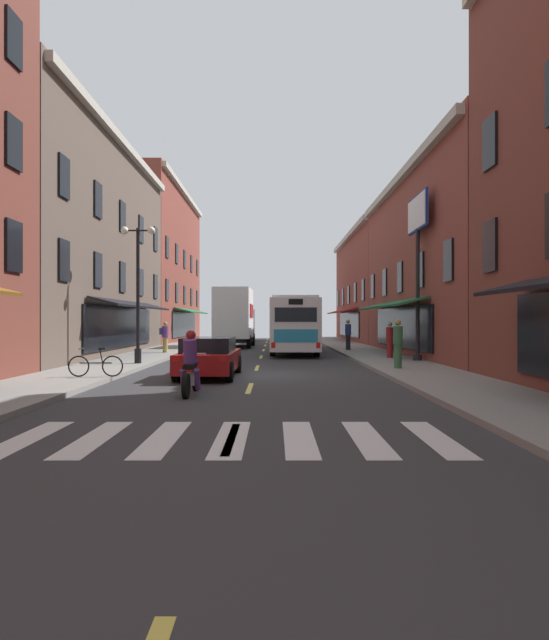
{
  "coord_description": "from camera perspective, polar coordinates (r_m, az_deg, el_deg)",
  "views": [
    {
      "loc": [
        0.7,
        -18.8,
        1.91
      ],
      "look_at": [
        0.64,
        12.01,
        1.93
      ],
      "focal_mm": 30.57,
      "sensor_mm": 36.0,
      "label": 1
    }
  ],
  "objects": [
    {
      "name": "ground_plane",
      "position": [
        18.91,
        -2.01,
        -5.98
      ],
      "size": [
        34.8,
        80.0,
        0.1
      ],
      "primitive_type": "cube",
      "color": "#333335"
    },
    {
      "name": "lane_centre_dashes",
      "position": [
        18.66,
        -2.04,
        -5.89
      ],
      "size": [
        0.14,
        73.9,
        0.01
      ],
      "color": "#DBCC4C",
      "rests_on": "ground"
    },
    {
      "name": "crosswalk_near",
      "position": [
        9.03,
        -4.43,
        -12.21
      ],
      "size": [
        7.1,
        2.8,
        0.01
      ],
      "color": "silver",
      "rests_on": "ground"
    },
    {
      "name": "sidewalk_left",
      "position": [
        20.01,
        -19.23,
        -5.31
      ],
      "size": [
        3.0,
        80.0,
        0.14
      ],
      "primitive_type": "cube",
      "color": "gray",
      "rests_on": "ground"
    },
    {
      "name": "sidewalk_right",
      "position": [
        19.59,
        15.58,
        -5.42
      ],
      "size": [
        3.0,
        80.0,
        0.14
      ],
      "primitive_type": "cube",
      "color": "gray",
      "rests_on": "ground"
    },
    {
      "name": "billboard_sign",
      "position": [
        25.23,
        14.87,
        8.76
      ],
      "size": [
        0.4,
        3.01,
        7.32
      ],
      "color": "black",
      "rests_on": "sidewalk_right"
    },
    {
      "name": "transit_bus",
      "position": [
        32.61,
        2.14,
        -0.46
      ],
      "size": [
        2.81,
        12.2,
        3.18
      ],
      "color": "silver",
      "rests_on": "ground"
    },
    {
      "name": "box_truck",
      "position": [
        38.65,
        -4.02,
        0.22
      ],
      "size": [
        2.59,
        7.46,
        4.09
      ],
      "color": "black",
      "rests_on": "ground"
    },
    {
      "name": "sedan_near",
      "position": [
        18.44,
        -6.72,
        -3.84
      ],
      "size": [
        1.94,
        4.44,
        1.34
      ],
      "color": "maroon",
      "rests_on": "ground"
    },
    {
      "name": "sedan_mid",
      "position": [
        50.07,
        -3.22,
        -1.44
      ],
      "size": [
        2.06,
        4.62,
        1.31
      ],
      "color": "navy",
      "rests_on": "ground"
    },
    {
      "name": "motorcycle_rider",
      "position": [
        14.15,
        -8.64,
        -4.9
      ],
      "size": [
        0.62,
        2.07,
        1.66
      ],
      "color": "black",
      "rests_on": "ground"
    },
    {
      "name": "bicycle_near",
      "position": [
        18.01,
        -18.09,
        -4.51
      ],
      "size": [
        1.71,
        0.48,
        0.91
      ],
      "color": "black",
      "rests_on": "sidewalk_left"
    },
    {
      "name": "pedestrian_near",
      "position": [
        30.63,
        -11.28,
        -1.67
      ],
      "size": [
        0.52,
        0.39,
        1.69
      ],
      "rotation": [
        0.0,
        0.0,
        4.99
      ],
      "color": "#B29947",
      "rests_on": "sidewalk_left"
    },
    {
      "name": "pedestrian_mid",
      "position": [
        20.66,
        12.91,
        -2.34
      ],
      "size": [
        0.36,
        0.36,
        1.81
      ],
      "rotation": [
        0.0,
        0.0,
        5.19
      ],
      "color": "#33663F",
      "rests_on": "sidewalk_right"
    },
    {
      "name": "pedestrian_far",
      "position": [
        26.34,
        12.1,
        -2.0
      ],
      "size": [
        0.36,
        0.36,
        1.69
      ],
      "rotation": [
        0.0,
        0.0,
        5.78
      ],
      "color": "maroon",
      "rests_on": "sidewalk_right"
    },
    {
      "name": "pedestrian_rear",
      "position": [
        33.02,
        7.83,
        -1.48
      ],
      "size": [
        0.36,
        0.36,
        1.8
      ],
      "rotation": [
        0.0,
        0.0,
        2.28
      ],
      "color": "black",
      "rests_on": "sidewalk_right"
    },
    {
      "name": "street_lamp_twin",
      "position": [
        23.18,
        -13.99,
        3.29
      ],
      "size": [
        1.42,
        0.32,
        5.64
      ],
      "color": "black",
      "rests_on": "sidewalk_left"
    }
  ]
}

